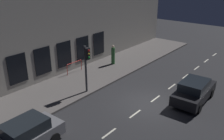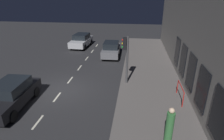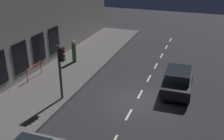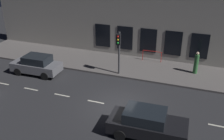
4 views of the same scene
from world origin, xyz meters
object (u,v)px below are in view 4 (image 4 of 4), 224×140
Objects in this scene: parked_car_0 at (147,123)px; pedestrian_0 at (196,63)px; parked_car_1 at (37,65)px; traffic_light at (119,47)px.

pedestrian_0 is (8.82, -2.02, 0.23)m from parked_car_0.
parked_car_1 is 12.97m from pedestrian_0.
parked_car_0 is (-6.54, -3.81, -1.70)m from traffic_light.
traffic_light is 7.76m from parked_car_0.
traffic_light reaches higher than parked_car_0.
traffic_light is at bearing -75.13° from parked_car_1.
traffic_light is 0.87× the size of parked_car_1.
parked_car_1 is at bearing 106.43° from traffic_light.
parked_car_0 is 9.05m from pedestrian_0.
pedestrian_0 is (2.28, -5.84, -1.48)m from traffic_light.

